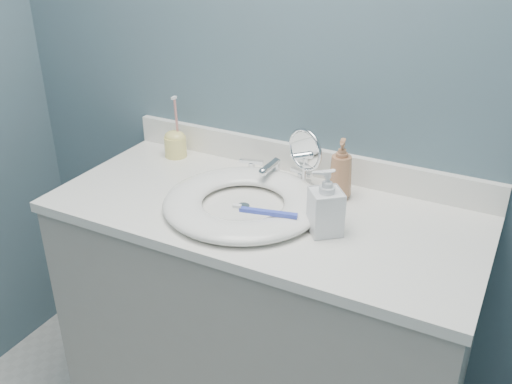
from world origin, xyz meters
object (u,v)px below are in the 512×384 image
Objects in this scene: soap_bottle_amber at (341,169)px; toothbrush_holder at (175,143)px; soap_bottle_clear at (326,202)px; makeup_mirror at (305,157)px.

toothbrush_holder reaches higher than soap_bottle_amber.
toothbrush_holder reaches higher than soap_bottle_clear.
soap_bottle_clear is (0.03, -0.20, -0.00)m from soap_bottle_amber.
toothbrush_holder is at bearing -149.95° from soap_bottle_clear.
toothbrush_holder reaches higher than makeup_mirror.
soap_bottle_amber is 0.60m from toothbrush_holder.
soap_bottle_clear is 0.67m from toothbrush_holder.
makeup_mirror is at bearing -3.75° from toothbrush_holder.
soap_bottle_clear is 0.84× the size of toothbrush_holder.
toothbrush_holder is at bearing -161.49° from makeup_mirror.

